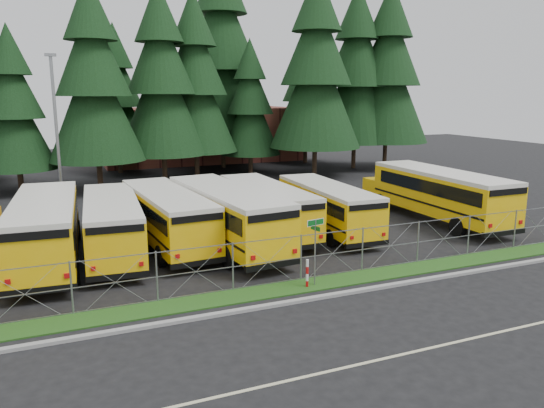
{
  "coord_description": "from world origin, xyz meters",
  "views": [
    {
      "loc": [
        -10.39,
        -20.0,
        7.77
      ],
      "look_at": [
        -0.19,
        4.0,
        2.25
      ],
      "focal_mm": 35.0,
      "sensor_mm": 36.0,
      "label": 1
    }
  ],
  "objects": [
    {
      "name": "ground",
      "position": [
        0.0,
        0.0,
        0.0
      ],
      "size": [
        120.0,
        120.0,
        0.0
      ],
      "primitive_type": "plane",
      "color": "black",
      "rests_on": "ground"
    },
    {
      "name": "curb",
      "position": [
        0.0,
        -3.1,
        0.06
      ],
      "size": [
        50.0,
        0.25,
        0.12
      ],
      "primitive_type": "cube",
      "color": "gray",
      "rests_on": "ground"
    },
    {
      "name": "grass_verge",
      "position": [
        0.0,
        -1.7,
        0.03
      ],
      "size": [
        50.0,
        1.4,
        0.06
      ],
      "primitive_type": "cube",
      "color": "#173E11",
      "rests_on": "ground"
    },
    {
      "name": "road_lane_line",
      "position": [
        0.0,
        -8.0,
        0.01
      ],
      "size": [
        50.0,
        0.12,
        0.01
      ],
      "primitive_type": "cube",
      "color": "beige",
      "rests_on": "ground"
    },
    {
      "name": "chainlink_fence",
      "position": [
        0.0,
        -1.0,
        1.0
      ],
      "size": [
        44.0,
        0.1,
        2.0
      ],
      "primitive_type": null,
      "color": "gray",
      "rests_on": "ground"
    },
    {
      "name": "brick_building",
      "position": [
        6.0,
        40.0,
        3.0
      ],
      "size": [
        22.0,
        10.0,
        6.0
      ],
      "primitive_type": "cube",
      "color": "brown",
      "rests_on": "ground"
    },
    {
      "name": "bus_1",
      "position": [
        -10.74,
        5.75,
        1.53
      ],
      "size": [
        3.53,
        11.83,
        3.06
      ],
      "primitive_type": null,
      "rotation": [
        0.0,
        0.0,
        -0.07
      ],
      "color": "#F1B507",
      "rests_on": "ground"
    },
    {
      "name": "bus_2",
      "position": [
        -7.81,
        5.91,
        1.41
      ],
      "size": [
        3.36,
        10.96,
        2.83
      ],
      "primitive_type": null,
      "rotation": [
        0.0,
        0.0,
        -0.08
      ],
      "color": "#F1B507",
      "rests_on": "ground"
    },
    {
      "name": "bus_3",
      "position": [
        -5.11,
        6.38,
        1.45
      ],
      "size": [
        3.36,
        11.19,
        2.89
      ],
      "primitive_type": null,
      "rotation": [
        0.0,
        0.0,
        0.07
      ],
      "color": "#F1B507",
      "rests_on": "ground"
    },
    {
      "name": "bus_4",
      "position": [
        -2.41,
        5.09,
        1.54
      ],
      "size": [
        3.85,
        11.95,
        3.08
      ],
      "primitive_type": null,
      "rotation": [
        0.0,
        0.0,
        0.09
      ],
      "color": "#F1B507",
      "rests_on": "ground"
    },
    {
      "name": "bus_5",
      "position": [
        0.46,
        6.64,
        1.4
      ],
      "size": [
        2.58,
        10.69,
        2.8
      ],
      "primitive_type": null,
      "rotation": [
        0.0,
        0.0,
        0.01
      ],
      "color": "#F1B507",
      "rests_on": "ground"
    },
    {
      "name": "bus_6",
      "position": [
        3.8,
        5.79,
        1.36
      ],
      "size": [
        2.85,
        10.43,
        2.71
      ],
      "primitive_type": null,
      "rotation": [
        0.0,
        0.0,
        -0.04
      ],
      "color": "#F1B507",
      "rests_on": "ground"
    },
    {
      "name": "bus_east",
      "position": [
        11.25,
        5.32,
        1.58
      ],
      "size": [
        3.0,
        12.08,
        3.16
      ],
      "primitive_type": null,
      "rotation": [
        0.0,
        0.0,
        -0.01
      ],
      "color": "#F1B507",
      "rests_on": "ground"
    },
    {
      "name": "street_sign",
      "position": [
        -0.76,
        -1.79,
        2.03
      ],
      "size": [
        0.82,
        0.54,
        2.81
      ],
      "color": "gray",
      "rests_on": "ground"
    },
    {
      "name": "striped_bollard",
      "position": [
        -1.14,
        -1.87,
        0.6
      ],
      "size": [
        0.11,
        0.11,
        1.2
      ],
      "primitive_type": "cylinder",
      "color": "#B20C0C",
      "rests_on": "ground"
    },
    {
      "name": "light_standard",
      "position": [
        -9.74,
        16.88,
        5.5
      ],
      "size": [
        0.7,
        0.35,
        10.14
      ],
      "color": "gray",
      "rests_on": "ground"
    },
    {
      "name": "conifer_2",
      "position": [
        -12.5,
        25.23,
        6.42
      ],
      "size": [
        5.81,
        5.81,
        12.84
      ],
      "primitive_type": null,
      "color": "black",
      "rests_on": "ground"
    },
    {
      "name": "conifer_3",
      "position": [
        -6.66,
        24.14,
        8.27
      ],
      "size": [
        7.48,
        7.48,
        16.54
      ],
      "primitive_type": null,
      "color": "black",
      "rests_on": "ground"
    },
    {
      "name": "conifer_4",
      "position": [
        -1.06,
        26.04,
        8.42
      ],
      "size": [
        7.62,
        7.62,
        16.85
      ],
      "primitive_type": null,
      "color": "black",
      "rests_on": "ground"
    },
    {
      "name": "conifer_5",
      "position": [
        2.23,
        27.44,
        8.33
      ],
      "size": [
        7.53,
        7.53,
        16.66
      ],
      "primitive_type": null,
      "color": "black",
      "rests_on": "ground"
    },
    {
      "name": "conifer_6",
      "position": [
        7.69,
        27.87,
        6.36
      ],
      "size": [
        5.75,
        5.75,
        12.72
      ],
      "primitive_type": null,
      "color": "black",
      "rests_on": "ground"
    },
    {
      "name": "conifer_7",
      "position": [
        12.65,
        24.01,
        9.29
      ],
      "size": [
        8.4,
        8.4,
        18.58
      ],
      "primitive_type": null,
      "color": "black",
      "rests_on": "ground"
    },
    {
      "name": "conifer_8",
      "position": [
        18.96,
        27.33,
        9.17
      ],
      "size": [
        8.29,
        8.29,
        18.33
      ],
      "primitive_type": null,
      "color": "black",
      "rests_on": "ground"
    },
    {
      "name": "conifer_9",
      "position": [
        22.0,
        26.13,
        9.31
      ],
      "size": [
        8.42,
        8.42,
        18.61
      ],
      "primitive_type": null,
      "color": "black",
      "rests_on": "ground"
    },
    {
      "name": "conifer_11",
      "position": [
        -3.92,
        33.23,
        7.09
      ],
      "size": [
        6.41,
        6.41,
        14.18
      ],
      "primitive_type": null,
      "color": "black",
      "rests_on": "ground"
    },
    {
      "name": "conifer_12",
      "position": [
        6.54,
        32.89,
        10.93
      ],
      "size": [
        9.89,
        9.89,
        21.87
      ],
      "primitive_type": null,
      "color": "black",
      "rests_on": "ground"
    },
    {
      "name": "conifer_13",
      "position": [
        16.31,
        33.26,
        7.49
      ],
      "size": [
        6.77,
        6.77,
        14.98
      ],
      "primitive_type": null,
      "color": "black",
      "rests_on": "ground"
    }
  ]
}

